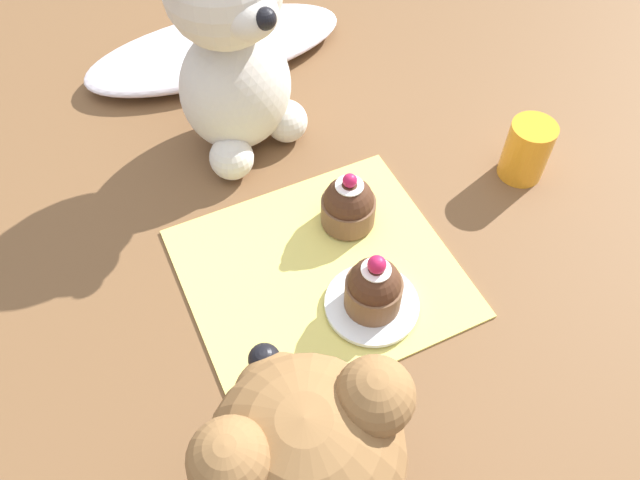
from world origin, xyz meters
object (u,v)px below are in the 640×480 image
(teddy_bear_cream, at_px, (229,51))
(juice_glass, at_px, (527,150))
(cupcake_near_cream_bear, at_px, (348,205))
(cupcake_near_tan_bear, at_px, (374,287))
(saucer_plate, at_px, (372,304))

(teddy_bear_cream, xyz_separation_m, juice_glass, (0.27, -0.19, -0.09))
(juice_glass, bearing_deg, teddy_bear_cream, 145.19)
(teddy_bear_cream, relative_size, cupcake_near_cream_bear, 3.78)
(teddy_bear_cream, height_order, juice_glass, teddy_bear_cream)
(juice_glass, bearing_deg, cupcake_near_cream_bear, 175.20)
(cupcake_near_tan_bear, bearing_deg, teddy_bear_cream, 96.36)
(cupcake_near_cream_bear, xyz_separation_m, cupcake_near_tan_bear, (-0.03, -0.10, 0.01))
(teddy_bear_cream, xyz_separation_m, cupcake_near_cream_bear, (0.06, -0.17, -0.10))
(cupcake_near_cream_bear, height_order, cupcake_near_tan_bear, cupcake_near_tan_bear)
(teddy_bear_cream, bearing_deg, cupcake_near_cream_bear, -91.13)
(saucer_plate, xyz_separation_m, cupcake_near_tan_bear, (-0.00, 0.00, 0.03))
(saucer_plate, bearing_deg, juice_glass, 20.09)
(teddy_bear_cream, height_order, cupcake_near_tan_bear, teddy_bear_cream)
(cupcake_near_cream_bear, bearing_deg, saucer_plate, -104.41)
(cupcake_near_cream_bear, relative_size, saucer_plate, 0.76)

